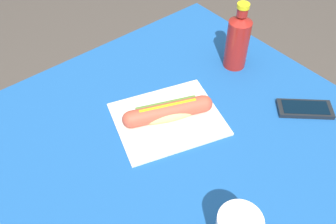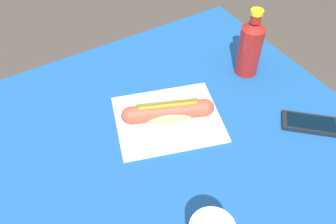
% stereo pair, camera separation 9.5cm
% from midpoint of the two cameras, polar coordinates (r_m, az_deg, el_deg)
% --- Properties ---
extents(dining_table, '(0.97, 0.87, 0.73)m').
position_cam_midpoint_polar(dining_table, '(1.06, 2.95, -8.35)').
color(dining_table, brown).
rests_on(dining_table, ground).
extents(paper_wrapper, '(0.33, 0.30, 0.01)m').
position_cam_midpoint_polar(paper_wrapper, '(0.97, 2.80, -1.25)').
color(paper_wrapper, silver).
rests_on(paper_wrapper, dining_table).
extents(hot_dog, '(0.23, 0.12, 0.05)m').
position_cam_midpoint_polar(hot_dog, '(0.95, 2.85, -0.07)').
color(hot_dog, '#E5BC75').
rests_on(hot_dog, paper_wrapper).
extents(cell_phone, '(0.15, 0.15, 0.01)m').
position_cam_midpoint_polar(cell_phone, '(1.04, 23.93, -1.82)').
color(cell_phone, black).
rests_on(cell_phone, dining_table).
extents(soda_bottle, '(0.07, 0.07, 0.21)m').
position_cam_midpoint_polar(soda_bottle, '(1.09, 15.23, 9.75)').
color(soda_bottle, maroon).
rests_on(soda_bottle, dining_table).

